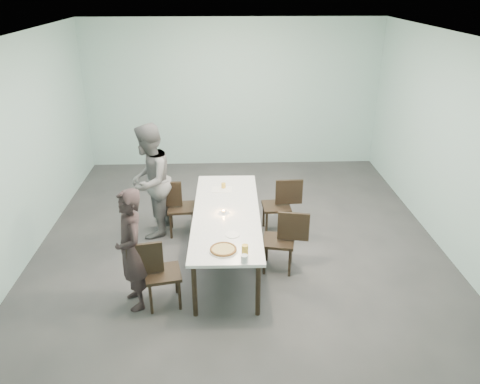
{
  "coord_description": "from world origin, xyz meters",
  "views": [
    {
      "loc": [
        -0.23,
        -6.03,
        3.65
      ],
      "look_at": [
        0.0,
        -0.23,
        1.0
      ],
      "focal_mm": 35.0,
      "sensor_mm": 36.0,
      "label": 1
    }
  ],
  "objects_px": {
    "tealight": "(223,212)",
    "pizza": "(223,249)",
    "diner_near": "(131,250)",
    "amber_tumbler": "(224,186)",
    "side_plate": "(232,235)",
    "chair_far_right": "(282,202)",
    "diner_far": "(150,181)",
    "beer_glass": "(245,251)",
    "water_tumbler": "(244,259)",
    "chair_near_left": "(156,269)",
    "chair_far_left": "(176,204)",
    "table": "(226,216)",
    "chair_near_right": "(285,237)"
  },
  "relations": [
    {
      "from": "tealight",
      "to": "pizza",
      "type": "bearing_deg",
      "value": -90.49
    },
    {
      "from": "diner_near",
      "to": "amber_tumbler",
      "type": "distance_m",
      "value": 2.08
    },
    {
      "from": "diner_near",
      "to": "side_plate",
      "type": "distance_m",
      "value": 1.24
    },
    {
      "from": "chair_far_right",
      "to": "diner_far",
      "type": "xyz_separation_m",
      "value": [
        -2.01,
        0.01,
        0.38
      ]
    },
    {
      "from": "chair_far_right",
      "to": "side_plate",
      "type": "bearing_deg",
      "value": 58.3
    },
    {
      "from": "beer_glass",
      "to": "amber_tumbler",
      "type": "height_order",
      "value": "beer_glass"
    },
    {
      "from": "water_tumbler",
      "to": "amber_tumbler",
      "type": "bearing_deg",
      "value": 96.09
    },
    {
      "from": "chair_near_left",
      "to": "tealight",
      "type": "distance_m",
      "value": 1.28
    },
    {
      "from": "chair_near_left",
      "to": "chair_far_right",
      "type": "distance_m",
      "value": 2.48
    },
    {
      "from": "pizza",
      "to": "side_plate",
      "type": "bearing_deg",
      "value": 72.58
    },
    {
      "from": "chair_far_left",
      "to": "side_plate",
      "type": "relative_size",
      "value": 4.83
    },
    {
      "from": "side_plate",
      "to": "diner_near",
      "type": "bearing_deg",
      "value": -164.7
    },
    {
      "from": "pizza",
      "to": "diner_far",
      "type": "bearing_deg",
      "value": 121.2
    },
    {
      "from": "table",
      "to": "chair_far_right",
      "type": "xyz_separation_m",
      "value": [
        0.86,
        0.8,
        -0.19
      ]
    },
    {
      "from": "diner_far",
      "to": "side_plate",
      "type": "height_order",
      "value": "diner_far"
    },
    {
      "from": "side_plate",
      "to": "tealight",
      "type": "relative_size",
      "value": 3.21
    },
    {
      "from": "beer_glass",
      "to": "amber_tumbler",
      "type": "bearing_deg",
      "value": 96.84
    },
    {
      "from": "diner_near",
      "to": "water_tumbler",
      "type": "relative_size",
      "value": 16.97
    },
    {
      "from": "chair_near_left",
      "to": "diner_far",
      "type": "xyz_separation_m",
      "value": [
        -0.28,
        1.79,
        0.38
      ]
    },
    {
      "from": "diner_far",
      "to": "tealight",
      "type": "distance_m",
      "value": 1.39
    },
    {
      "from": "diner_near",
      "to": "chair_far_left",
      "type": "bearing_deg",
      "value": 146.07
    },
    {
      "from": "chair_far_right",
      "to": "beer_glass",
      "type": "bearing_deg",
      "value": 68.43
    },
    {
      "from": "diner_near",
      "to": "diner_far",
      "type": "height_order",
      "value": "diner_far"
    },
    {
      "from": "diner_near",
      "to": "diner_far",
      "type": "bearing_deg",
      "value": 158.08
    },
    {
      "from": "side_plate",
      "to": "chair_far_right",
      "type": "bearing_deg",
      "value": 60.88
    },
    {
      "from": "table",
      "to": "side_plate",
      "type": "bearing_deg",
      "value": -83.91
    },
    {
      "from": "diner_near",
      "to": "amber_tumbler",
      "type": "xyz_separation_m",
      "value": [
        1.09,
        1.77,
        0.03
      ]
    },
    {
      "from": "chair_near_left",
      "to": "beer_glass",
      "type": "bearing_deg",
      "value": -19.4
    },
    {
      "from": "table",
      "to": "side_plate",
      "type": "relative_size",
      "value": 14.53
    },
    {
      "from": "chair_far_left",
      "to": "chair_near_right",
      "type": "height_order",
      "value": "same"
    },
    {
      "from": "pizza",
      "to": "side_plate",
      "type": "height_order",
      "value": "pizza"
    },
    {
      "from": "chair_far_left",
      "to": "amber_tumbler",
      "type": "height_order",
      "value": "chair_far_left"
    },
    {
      "from": "water_tumbler",
      "to": "tealight",
      "type": "height_order",
      "value": "water_tumbler"
    },
    {
      "from": "diner_near",
      "to": "table",
      "type": "bearing_deg",
      "value": 107.75
    },
    {
      "from": "tealight",
      "to": "amber_tumbler",
      "type": "xyz_separation_m",
      "value": [
        0.01,
        0.84,
        0.02
      ]
    },
    {
      "from": "amber_tumbler",
      "to": "table",
      "type": "bearing_deg",
      "value": -87.68
    },
    {
      "from": "side_plate",
      "to": "table",
      "type": "bearing_deg",
      "value": 96.09
    },
    {
      "from": "table",
      "to": "chair_far_left",
      "type": "xyz_separation_m",
      "value": [
        -0.77,
        0.8,
        -0.19
      ]
    },
    {
      "from": "chair_near_right",
      "to": "pizza",
      "type": "distance_m",
      "value": 1.13
    },
    {
      "from": "chair_near_right",
      "to": "side_plate",
      "type": "distance_m",
      "value": 0.83
    },
    {
      "from": "chair_far_right",
      "to": "tealight",
      "type": "bearing_deg",
      "value": 40.04
    },
    {
      "from": "diner_far",
      "to": "amber_tumbler",
      "type": "relative_size",
      "value": 22.06
    },
    {
      "from": "diner_near",
      "to": "side_plate",
      "type": "xyz_separation_m",
      "value": [
        1.19,
        0.33,
        -0.01
      ]
    },
    {
      "from": "chair_far_left",
      "to": "water_tumbler",
      "type": "distance_m",
      "value": 2.28
    },
    {
      "from": "side_plate",
      "to": "water_tumbler",
      "type": "bearing_deg",
      "value": -79.0
    },
    {
      "from": "tealight",
      "to": "beer_glass",
      "type": "bearing_deg",
      "value": -77.67
    },
    {
      "from": "diner_near",
      "to": "chair_near_left",
      "type": "bearing_deg",
      "value": 62.17
    },
    {
      "from": "chair_near_left",
      "to": "beer_glass",
      "type": "distance_m",
      "value": 1.12
    },
    {
      "from": "diner_far",
      "to": "side_plate",
      "type": "distance_m",
      "value": 1.89
    },
    {
      "from": "chair_far_right",
      "to": "amber_tumbler",
      "type": "bearing_deg",
      "value": -3.4
    }
  ]
}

